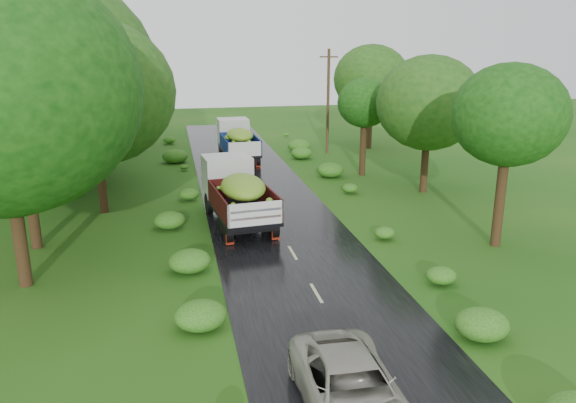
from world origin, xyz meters
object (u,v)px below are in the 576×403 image
object	(u,v)px
truck_near	(236,190)
utility_pole	(328,101)
truck_far	(237,139)
car	(351,390)

from	to	relation	value
truck_near	utility_pole	size ratio (longest dim) A/B	0.89
truck_far	utility_pole	world-z (taller)	utility_pole
truck_near	truck_far	xyz separation A→B (m)	(1.79, 14.67, -0.06)
truck_near	car	size ratio (longest dim) A/B	1.42
truck_near	utility_pole	world-z (taller)	utility_pole
truck_far	utility_pole	xyz separation A→B (m)	(7.25, 1.02, 2.53)
utility_pole	car	bearing A→B (deg)	-91.43
truck_near	car	xyz separation A→B (m)	(0.92, -15.43, -0.93)
truck_near	truck_far	bearing A→B (deg)	76.95
truck_far	utility_pole	bearing A→B (deg)	6.40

